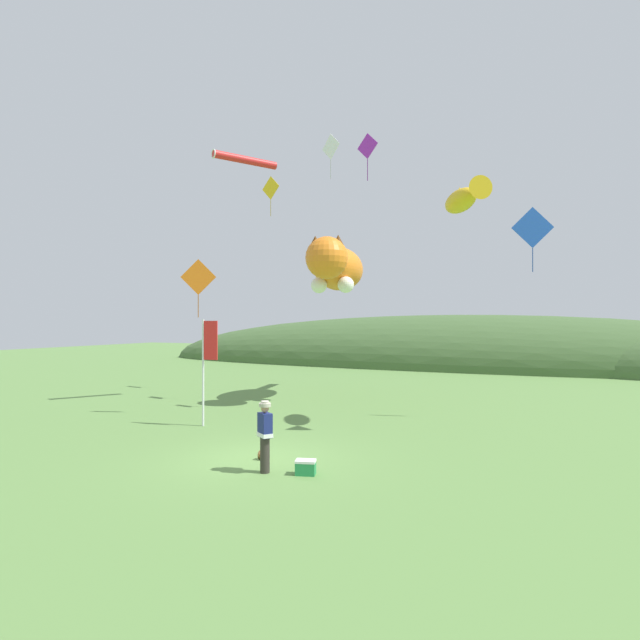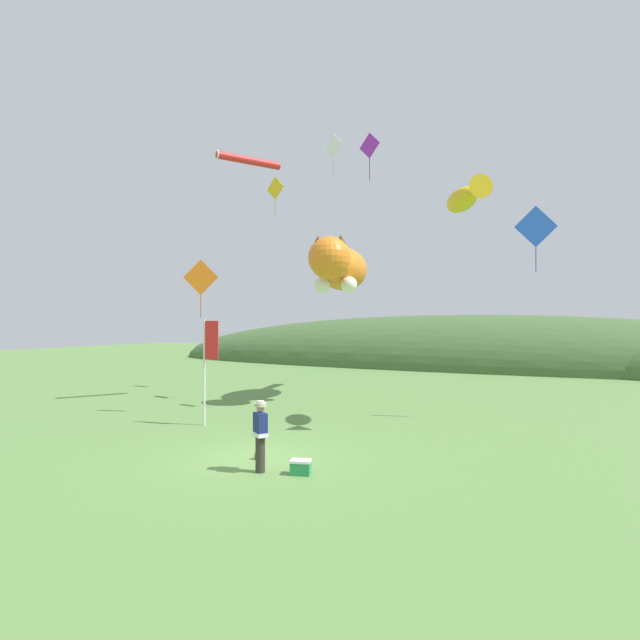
{
  "view_description": "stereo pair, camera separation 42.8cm",
  "coord_description": "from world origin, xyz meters",
  "views": [
    {
      "loc": [
        7.14,
        -11.67,
        3.73
      ],
      "look_at": [
        0.0,
        4.0,
        3.81
      ],
      "focal_mm": 28.0,
      "sensor_mm": 36.0,
      "label": 1
    },
    {
      "loc": [
        7.53,
        -11.49,
        3.73
      ],
      "look_at": [
        0.0,
        4.0,
        3.81
      ],
      "focal_mm": 28.0,
      "sensor_mm": 36.0,
      "label": 2
    }
  ],
  "objects": [
    {
      "name": "ground_plane",
      "position": [
        0.0,
        0.0,
        0.0
      ],
      "size": [
        120.0,
        120.0,
        0.0
      ],
      "primitive_type": "plane",
      "color": "#5B8442"
    },
    {
      "name": "distant_hill_ridge",
      "position": [
        2.5,
        31.73,
        0.0
      ],
      "size": [
        59.05,
        13.07,
        8.78
      ],
      "color": "#426033",
      "rests_on": "ground"
    },
    {
      "name": "festival_attendant",
      "position": [
        0.76,
        -0.97,
        0.95
      ],
      "size": [
        0.49,
        0.45,
        1.77
      ],
      "color": "#332D28",
      "rests_on": "ground"
    },
    {
      "name": "kite_spool",
      "position": [
        0.07,
        0.02,
        0.12
      ],
      "size": [
        0.12,
        0.25,
        0.25
      ],
      "color": "olive",
      "rests_on": "ground"
    },
    {
      "name": "picnic_cooler",
      "position": [
        1.75,
        -0.7,
        0.18
      ],
      "size": [
        0.56,
        0.45,
        0.36
      ],
      "color": "#268C4C",
      "rests_on": "ground"
    },
    {
      "name": "festival_banner_pole",
      "position": [
        -3.99,
        2.94,
        2.51
      ],
      "size": [
        0.66,
        0.08,
        3.84
      ],
      "color": "silver",
      "rests_on": "ground"
    },
    {
      "name": "kite_giant_cat",
      "position": [
        -2.13,
        10.59,
        6.36
      ],
      "size": [
        3.12,
        8.13,
        2.49
      ],
      "color": "orange"
    },
    {
      "name": "kite_fish_windsock",
      "position": [
        4.49,
        6.32,
        8.09
      ],
      "size": [
        2.13,
        2.97,
        0.91
      ],
      "color": "gold"
    },
    {
      "name": "kite_tube_streamer",
      "position": [
        -5.66,
        7.96,
        11.31
      ],
      "size": [
        2.02,
        2.92,
        0.44
      ],
      "color": "red"
    },
    {
      "name": "kite_diamond_blue",
      "position": [
        6.66,
        8.72,
        7.3
      ],
      "size": [
        1.48,
        0.49,
        2.45
      ],
      "color": "blue"
    },
    {
      "name": "kite_diamond_violet",
      "position": [
        0.45,
        7.72,
        10.96
      ],
      "size": [
        1.01,
        0.36,
        1.96
      ],
      "color": "purple"
    },
    {
      "name": "kite_diamond_orange",
      "position": [
        -5.55,
        4.43,
        5.53
      ],
      "size": [
        1.31,
        0.61,
        2.33
      ],
      "color": "orange"
    },
    {
      "name": "kite_diamond_gold",
      "position": [
        -6.48,
        11.77,
        11.02
      ],
      "size": [
        1.24,
        0.34,
        2.18
      ],
      "color": "yellow"
    },
    {
      "name": "kite_diamond_white",
      "position": [
        -1.84,
        9.22,
        11.76
      ],
      "size": [
        1.07,
        0.51,
        2.08
      ],
      "color": "white"
    }
  ]
}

